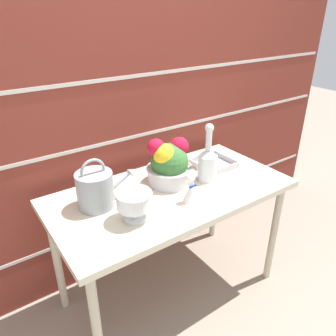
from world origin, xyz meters
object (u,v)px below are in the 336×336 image
object	(u,v)px
watering_can	(96,189)
figurine_vase	(190,190)
flower_planter	(169,164)
crystal_pedestal_bowl	(134,201)
wire_tray	(213,165)
glass_decanter	(207,162)

from	to	relation	value
watering_can	figurine_vase	size ratio (longest dim) A/B	2.13
flower_planter	figurine_vase	xyz separation A→B (m)	(-0.02, -0.22, -0.05)
crystal_pedestal_bowl	wire_tray	size ratio (longest dim) A/B	0.75
crystal_pedestal_bowl	glass_decanter	distance (m)	0.54
flower_planter	wire_tray	bearing A→B (deg)	1.85
crystal_pedestal_bowl	figurine_vase	distance (m)	0.31
crystal_pedestal_bowl	figurine_vase	bearing A→B (deg)	-4.45
watering_can	glass_decanter	world-z (taller)	glass_decanter
wire_tray	glass_decanter	bearing A→B (deg)	-144.75
figurine_vase	crystal_pedestal_bowl	bearing A→B (deg)	175.55
crystal_pedestal_bowl	figurine_vase	xyz separation A→B (m)	(0.31, -0.02, -0.04)
crystal_pedestal_bowl	glass_decanter	xyz separation A→B (m)	(0.53, 0.10, 0.01)
figurine_vase	wire_tray	distance (m)	0.44
glass_decanter	wire_tray	bearing A→B (deg)	35.25
wire_tray	crystal_pedestal_bowl	bearing A→B (deg)	-162.99
flower_planter	glass_decanter	bearing A→B (deg)	-25.43
glass_decanter	figurine_vase	size ratio (longest dim) A/B	2.20
glass_decanter	figurine_vase	xyz separation A→B (m)	(-0.22, -0.13, -0.05)
flower_planter	figurine_vase	world-z (taller)	flower_planter
crystal_pedestal_bowl	flower_planter	xyz separation A→B (m)	(0.34, 0.20, 0.02)
crystal_pedestal_bowl	flower_planter	world-z (taller)	flower_planter
watering_can	figurine_vase	world-z (taller)	watering_can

